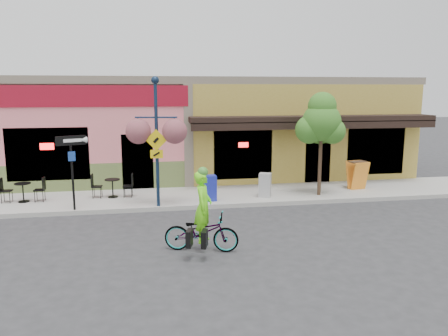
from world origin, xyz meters
name	(u,v)px	position (x,y,z in m)	size (l,w,h in m)	color
ground	(229,212)	(0.00, 0.00, 0.00)	(90.00, 90.00, 0.00)	#2D2D30
sidewalk	(220,196)	(0.00, 2.00, 0.07)	(24.00, 3.00, 0.15)	#9E9B93
curb	(226,206)	(0.00, 0.55, 0.07)	(24.00, 0.12, 0.15)	#A8A59E
building	(201,126)	(0.00, 7.50, 2.25)	(18.20, 8.20, 4.50)	#EE757E
bicycle	(201,232)	(-1.33, -3.31, 0.49)	(0.65, 1.87, 0.98)	maroon
cyclist_rider	(203,216)	(-1.28, -3.31, 0.89)	(0.65, 0.43, 1.78)	#72FF1A
lamp_post	(157,143)	(-2.29, 0.65, 2.29)	(1.36, 0.55, 4.28)	#13253D
one_way_sign	(72,173)	(-4.99, 0.65, 1.36)	(0.93, 0.20, 2.41)	black
cafe_set_left	(23,190)	(-6.89, 1.99, 0.59)	(1.45, 0.73, 0.87)	black
cafe_set_right	(113,185)	(-3.89, 2.14, 0.59)	(1.45, 0.73, 0.87)	black
newspaper_box_blue	(210,188)	(-0.48, 1.07, 0.60)	(0.40, 0.36, 0.90)	#1A25A1
newspaper_box_grey	(265,185)	(1.55, 1.26, 0.59)	(0.41, 0.37, 0.87)	#A8A8A8
street_tree	(321,144)	(3.60, 1.22, 2.05)	(1.49, 1.49, 3.81)	#3D7A26
sandwich_board	(360,176)	(5.47, 1.70, 0.70)	(0.66, 0.49, 1.11)	orange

